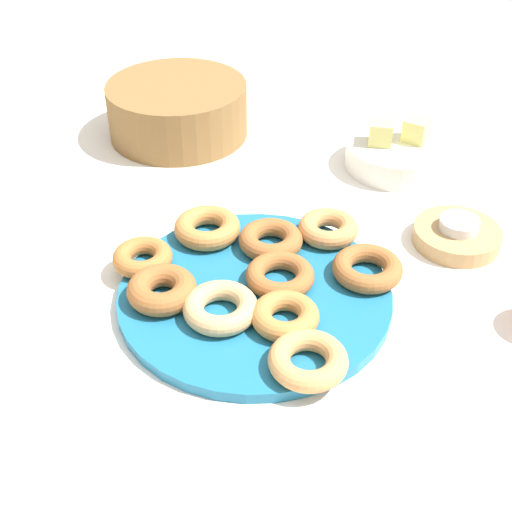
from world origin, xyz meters
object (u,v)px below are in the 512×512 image
donut_3 (220,308)px  donut_2 (367,268)px  candle_holder (457,236)px  melon_chunk_left (381,133)px  donut_1 (280,276)px  donut_5 (162,290)px  donut_8 (143,257)px  donut_0 (271,240)px  tealight (459,224)px  fruit_bowl (396,155)px  donut_4 (285,316)px  donut_plate (255,295)px  donut_9 (207,228)px  donut_7 (308,360)px  melon_chunk_right (416,130)px  donut_6 (328,228)px  basket (178,110)px

donut_3 → donut_2: bearing=25.4°
candle_holder → melon_chunk_left: bearing=113.6°
donut_1 → donut_2: (0.11, 0.02, 0.00)m
donut_1 → donut_5: size_ratio=1.01×
donut_2 → donut_8: (-0.28, 0.01, -0.00)m
donut_0 → donut_1: (0.01, -0.07, -0.00)m
tealight → fruit_bowl: (-0.06, 0.21, -0.01)m
donut_4 → donut_plate: bearing=123.2°
tealight → donut_1: bearing=-153.8°
donut_9 → candle_holder: bearing=3.7°
donut_7 → melon_chunk_left: bearing=76.2°
donut_5 → donut_7: bearing=-31.2°
donut_5 → melon_chunk_left: size_ratio=2.34×
donut_9 → melon_chunk_right: size_ratio=2.48×
donut_2 → tealight: (0.13, 0.10, 0.00)m
tealight → fruit_bowl: bearing=106.7°
donut_3 → donut_7: 0.13m
donut_1 → donut_4: bearing=-84.0°
donut_5 → donut_9: 0.14m
donut_1 → candle_holder: 0.27m
melon_chunk_left → melon_chunk_right: size_ratio=1.00×
donut_0 → donut_6: size_ratio=1.04×
donut_4 → candle_holder: donut_4 is taller
donut_2 → donut_4: 0.14m
donut_0 → donut_2: (0.12, -0.05, -0.00)m
donut_6 → donut_7: size_ratio=0.93×
basket → melon_chunk_right: 0.40m
donut_2 → donut_7: same height
donut_4 → tealight: bearing=39.7°
donut_3 → donut_8: size_ratio=1.16×
donut_3 → donut_8: donut_3 is taller
melon_chunk_right → fruit_bowl: bearing=-156.8°
donut_3 → basket: 0.49m
tealight → melon_chunk_left: melon_chunk_left is taller
donut_2 → tealight: bearing=36.9°
donut_4 → melon_chunk_left: melon_chunk_left is taller
donut_1 → basket: bearing=114.0°
melon_chunk_left → melon_chunk_right: same height
donut_4 → donut_2: bearing=43.0°
donut_plate → tealight: size_ratio=6.32×
donut_7 → donut_1: bearing=103.3°
donut_plate → donut_5: donut_5 is taller
donut_7 → melon_chunk_right: melon_chunk_right is taller
donut_2 → donut_6: size_ratio=1.09×
tealight → melon_chunk_right: melon_chunk_right is taller
donut_0 → fruit_bowl: (0.19, 0.25, -0.01)m
donut_6 → basket: size_ratio=0.34×
donut_9 → basket: 0.33m
melon_chunk_left → basket: bearing=164.4°
donut_7 → candle_holder: (0.20, 0.26, -0.02)m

